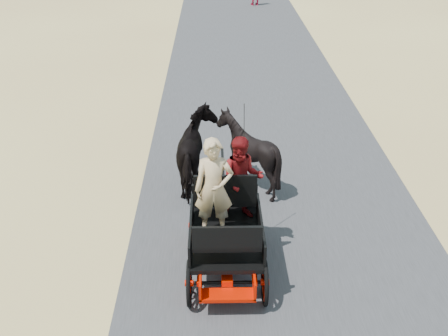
{
  "coord_description": "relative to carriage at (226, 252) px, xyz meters",
  "views": [
    {
      "loc": [
        -1.35,
        -7.89,
        6.28
      ],
      "look_at": [
        -1.15,
        1.83,
        1.2
      ],
      "focal_mm": 45.0,
      "sensor_mm": 36.0,
      "label": 1
    }
  ],
  "objects": [
    {
      "name": "passenger_woman",
      "position": [
        0.3,
        0.6,
        1.15
      ],
      "size": [
        0.77,
        0.6,
        1.58
      ],
      "primitive_type": "imported",
      "color": "#660C0F",
      "rests_on": "carriage"
    },
    {
      "name": "carriage",
      "position": [
        0.0,
        0.0,
        0.0
      ],
      "size": [
        1.3,
        2.4,
        0.72
      ],
      "primitive_type": null,
      "color": "black",
      "rests_on": "ground"
    },
    {
      "name": "ground",
      "position": [
        1.15,
        -0.23,
        -0.36
      ],
      "size": [
        140.0,
        140.0,
        0.0
      ],
      "primitive_type": "plane",
      "color": "tan"
    },
    {
      "name": "horse_right",
      "position": [
        0.55,
        3.0,
        0.49
      ],
      "size": [
        1.37,
        1.54,
        1.7
      ],
      "primitive_type": "imported",
      "rotation": [
        0.0,
        0.0,
        3.14
      ],
      "color": "black",
      "rests_on": "ground"
    },
    {
      "name": "road",
      "position": [
        1.15,
        -0.23,
        -0.35
      ],
      "size": [
        6.0,
        140.0,
        0.01
      ],
      "primitive_type": "cube",
      "color": "#38383A",
      "rests_on": "ground"
    },
    {
      "name": "horse_left",
      "position": [
        -0.55,
        3.0,
        0.49
      ],
      "size": [
        0.91,
        2.01,
        1.7
      ],
      "primitive_type": "imported",
      "rotation": [
        0.0,
        0.0,
        3.14
      ],
      "color": "black",
      "rests_on": "ground"
    },
    {
      "name": "driver_man",
      "position": [
        -0.2,
        0.05,
        1.26
      ],
      "size": [
        0.66,
        0.43,
        1.8
      ],
      "primitive_type": "imported",
      "color": "tan",
      "rests_on": "carriage"
    }
  ]
}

